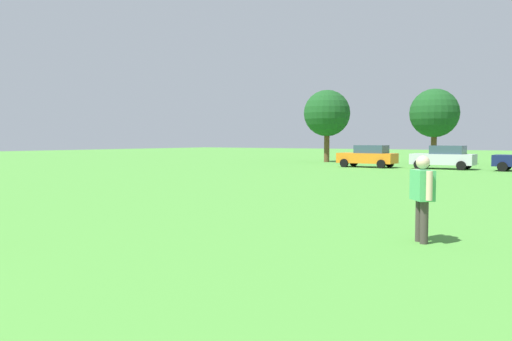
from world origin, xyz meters
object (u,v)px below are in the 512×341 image
(parked_car_silver_1, at_px, (444,157))
(parked_car_orange_0, at_px, (368,156))
(tree_far_left, at_px, (327,113))
(adult_bystander, at_px, (422,191))
(tree_center, at_px, (434,113))

(parked_car_silver_1, bearing_deg, parked_car_orange_0, 8.03)
(parked_car_orange_0, distance_m, parked_car_silver_1, 5.46)
(parked_car_orange_0, bearing_deg, tree_far_left, -44.80)
(tree_far_left, bearing_deg, parked_car_orange_0, -44.80)
(adult_bystander, xyz_separation_m, tree_far_left, (-18.74, 33.77, 3.48))
(adult_bystander, bearing_deg, tree_far_left, 171.76)
(tree_far_left, bearing_deg, tree_center, 4.77)
(parked_car_orange_0, relative_size, parked_car_silver_1, 1.00)
(parked_car_silver_1, bearing_deg, tree_far_left, -26.10)
(parked_car_orange_0, distance_m, tree_center, 8.76)
(adult_bystander, distance_m, tree_far_left, 38.77)
(parked_car_orange_0, distance_m, tree_far_left, 10.23)
(tree_far_left, height_order, tree_center, tree_far_left)
(adult_bystander, xyz_separation_m, tree_center, (-9.13, 34.57, 3.26))
(adult_bystander, xyz_separation_m, parked_car_silver_1, (-6.56, 27.80, -0.20))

